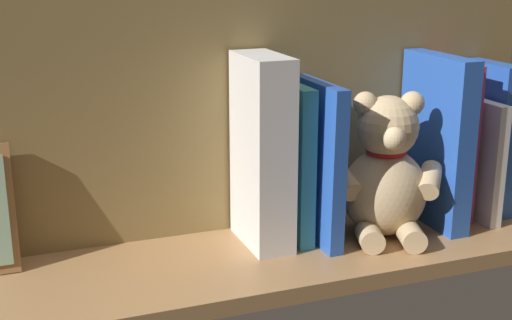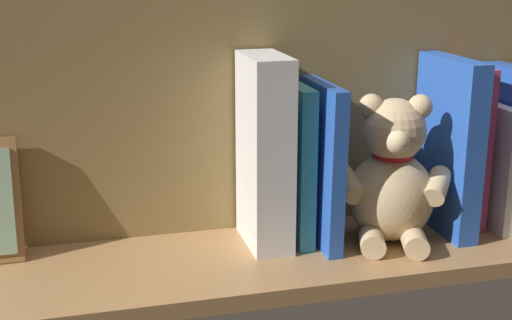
# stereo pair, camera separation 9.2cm
# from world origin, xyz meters

# --- Properties ---
(ground_plane) EXTENTS (0.94, 0.24, 0.02)m
(ground_plane) POSITION_xyz_m (0.00, 0.00, -0.01)
(ground_plane) COLOR #A87A4C
(shelf_back_panel) EXTENTS (0.94, 0.02, 0.39)m
(shelf_back_panel) POSITION_xyz_m (0.00, -0.10, 0.19)
(shelf_back_panel) COLOR olive
(shelf_back_panel) RESTS_ON ground_plane
(book_0) EXTENTS (0.03, 0.11, 0.23)m
(book_0) POSITION_xyz_m (-0.39, -0.03, 0.12)
(book_0) COLOR blue
(book_0) RESTS_ON ground_plane
(book_1) EXTENTS (0.02, 0.14, 0.18)m
(book_1) POSITION_xyz_m (-0.36, -0.02, 0.09)
(book_1) COLOR silver
(book_1) RESTS_ON ground_plane
(book_2) EXTENTS (0.03, 0.11, 0.23)m
(book_2) POSITION_xyz_m (-0.32, -0.03, 0.12)
(book_2) COLOR #B23F72
(book_2) RESTS_ON ground_plane
(book_3) EXTENTS (0.03, 0.15, 0.25)m
(book_3) POSITION_xyz_m (-0.28, -0.01, 0.12)
(book_3) COLOR blue
(book_3) RESTS_ON ground_plane
(teddy_bear) EXTENTS (0.16, 0.16, 0.21)m
(teddy_bear) POSITION_xyz_m (-0.19, 0.01, 0.09)
(teddy_bear) COLOR #D1B284
(teddy_bear) RESTS_ON ground_plane
(book_4) EXTENTS (0.02, 0.14, 0.22)m
(book_4) POSITION_xyz_m (-0.10, -0.02, 0.11)
(book_4) COLOR blue
(book_4) RESTS_ON ground_plane
(book_5) EXTENTS (0.02, 0.11, 0.22)m
(book_5) POSITION_xyz_m (-0.07, -0.03, 0.11)
(book_5) COLOR teal
(book_5) RESTS_ON ground_plane
(dictionary_thick_white) EXTENTS (0.05, 0.12, 0.26)m
(dictionary_thick_white) POSITION_xyz_m (-0.02, -0.03, 0.13)
(dictionary_thick_white) COLOR white
(dictionary_thick_white) RESTS_ON ground_plane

